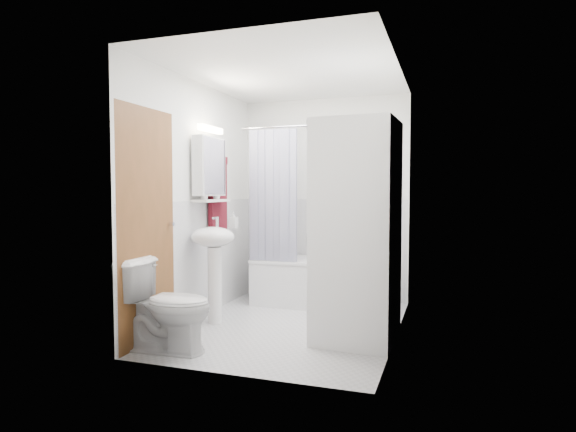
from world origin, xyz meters
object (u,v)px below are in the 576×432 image
(sink, at_px, (213,252))
(washer_dryer, at_px, (356,232))
(bathtub, at_px, (314,280))
(toilet, at_px, (167,306))

(sink, distance_m, washer_dryer, 1.46)
(bathtub, relative_size, sink, 1.30)
(toilet, bearing_deg, washer_dryer, -64.84)
(bathtub, distance_m, washer_dryer, 1.51)
(washer_dryer, bearing_deg, sink, 178.20)
(sink, relative_size, toilet, 1.38)
(sink, xyz_separation_m, washer_dryer, (1.43, -0.12, 0.25))
(bathtub, relative_size, washer_dryer, 0.72)
(sink, bearing_deg, bathtub, 54.86)
(sink, height_order, washer_dryer, washer_dryer)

